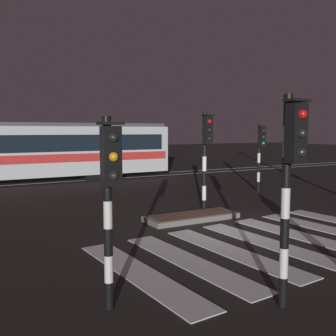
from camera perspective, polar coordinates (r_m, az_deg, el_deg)
ground_plane at (r=11.51m, az=8.33°, el=-8.73°), size 120.00×120.00×0.00m
rail_near at (r=22.53m, az=-11.27°, el=-1.73°), size 80.00×0.12×0.03m
rail_far at (r=23.89m, az=-12.32°, el=-1.34°), size 80.00×0.12×0.03m
crosswalk_zebra at (r=10.19m, az=14.57°, el=-10.67°), size 8.43×4.98×0.02m
traffic_island at (r=12.42m, az=3.49°, el=-7.19°), size 3.02×1.12×0.18m
traffic_light_median_centre at (r=12.84m, az=5.62°, el=3.04°), size 0.36×0.42×3.44m
traffic_light_corner_far_right at (r=18.29m, az=13.47°, el=3.01°), size 0.36×0.42×3.13m
traffic_light_kerb_mid_left at (r=6.23m, az=17.64°, el=-0.18°), size 0.36×0.42×3.38m
traffic_light_corner_near_left at (r=5.95m, az=-8.60°, el=-2.44°), size 0.36×0.42×3.04m
tram at (r=22.20m, az=-22.16°, el=2.37°), size 17.90×2.58×4.15m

